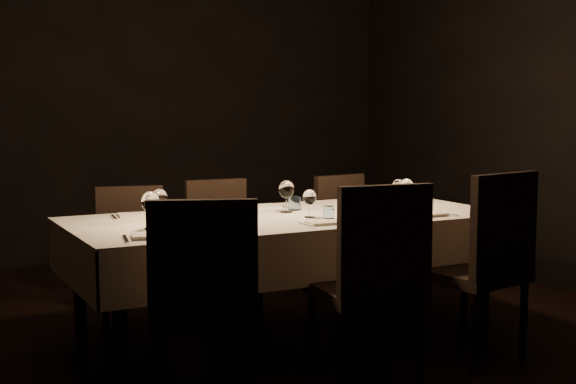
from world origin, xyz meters
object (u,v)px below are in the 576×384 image
chair_far_center (221,239)px  chair_far_right (348,231)px  chair_near_right (483,259)px  dining_table (288,228)px  chair_far_left (131,249)px  chair_near_center (373,276)px  chair_near_left (203,296)px

chair_far_center → chair_far_right: chair_far_center is taller
chair_near_right → dining_table: bearing=-54.1°
chair_far_left → chair_near_center: bearing=-51.5°
chair_near_left → chair_far_right: (1.73, 1.56, -0.05)m
chair_near_center → chair_far_right: 1.81m
dining_table → chair_far_center: size_ratio=2.81×
dining_table → chair_far_left: size_ratio=2.85×
dining_table → chair_near_right: 1.12m
chair_near_left → chair_far_left: chair_near_left is taller
chair_near_left → chair_near_right: chair_near_right is taller
chair_near_center → chair_far_center: size_ratio=1.14×
chair_near_right → chair_far_center: size_ratio=1.17×
chair_near_center → chair_near_right: chair_near_right is taller
chair_near_center → chair_far_right: size_ratio=1.15×
chair_near_center → chair_far_left: size_ratio=1.16×
dining_table → chair_near_left: bearing=-137.0°
chair_near_center → chair_far_center: (-0.12, 1.67, -0.06)m
dining_table → chair_near_center: size_ratio=2.46×
chair_near_center → chair_near_left: bearing=3.8°
chair_near_left → chair_near_center: chair_near_center is taller
chair_near_left → chair_far_left: size_ratio=1.13×
chair_near_right → chair_far_right: (0.09, 1.55, -0.07)m
chair_near_left → chair_near_right: size_ratio=0.96×
dining_table → chair_far_right: size_ratio=2.82×
chair_near_left → chair_far_center: size_ratio=1.12×
chair_near_center → chair_far_right: chair_near_center is taller
chair_far_left → dining_table: bearing=-35.0°
chair_far_center → chair_far_right: 0.96m
chair_near_center → chair_far_right: (0.84, 1.60, -0.06)m
chair_near_left → chair_far_center: 1.80m
chair_near_center → chair_far_right: bearing=-111.5°
chair_near_right → chair_far_center: 1.84m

